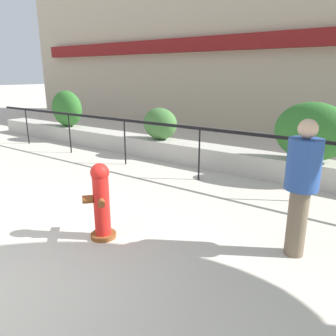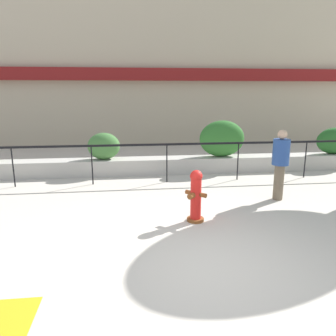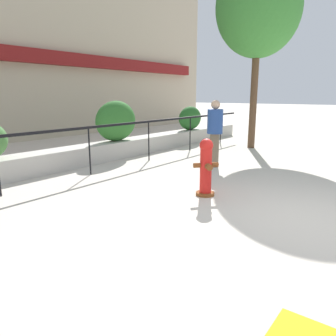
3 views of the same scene
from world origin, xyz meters
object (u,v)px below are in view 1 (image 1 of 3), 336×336
at_px(hedge_bush_2, 311,132).
at_px(fire_hydrant, 101,201).
at_px(hedge_bush_0, 67,109).
at_px(hedge_bush_1, 160,124).
at_px(pedestrian, 302,181).

xyz_separation_m(hedge_bush_2, fire_hydrant, (-1.71, -4.13, -0.54)).
relative_size(hedge_bush_0, hedge_bush_2, 0.87).
bearing_deg(fire_hydrant, hedge_bush_1, 117.05).
relative_size(hedge_bush_0, pedestrian, 0.75).
bearing_deg(pedestrian, hedge_bush_2, 101.09).
relative_size(hedge_bush_2, fire_hydrant, 1.38).
xyz_separation_m(hedge_bush_0, hedge_bush_1, (3.90, 0.00, -0.17)).
relative_size(hedge_bush_0, hedge_bush_1, 1.28).
xyz_separation_m(hedge_bush_0, pedestrian, (8.31, -3.01, -0.10)).
xyz_separation_m(hedge_bush_1, fire_hydrant, (2.11, -4.13, -0.37)).
bearing_deg(hedge_bush_2, hedge_bush_1, 180.00).
relative_size(hedge_bush_1, fire_hydrant, 0.93).
bearing_deg(pedestrian, hedge_bush_0, 160.09).
xyz_separation_m(hedge_bush_2, pedestrian, (0.59, -3.01, -0.11)).
height_order(hedge_bush_2, fire_hydrant, hedge_bush_2).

